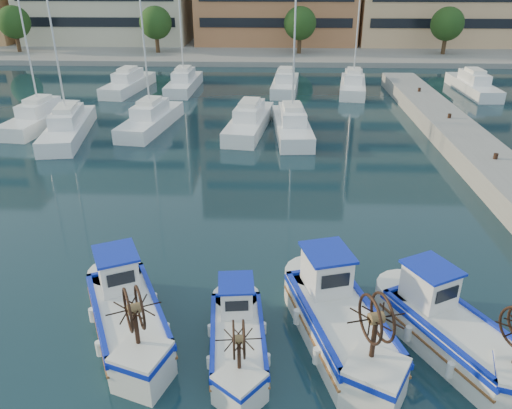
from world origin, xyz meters
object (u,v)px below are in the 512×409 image
fishing_boat_a (127,311)px  fishing_boat_d (452,329)px  fishing_boat_b (238,335)px  fishing_boat_c (339,317)px

fishing_boat_a → fishing_boat_d: 9.99m
fishing_boat_a → fishing_boat_b: (3.55, -0.79, -0.15)m
fishing_boat_a → fishing_boat_c: size_ratio=0.94×
fishing_boat_b → fishing_boat_a: bearing=161.6°
fishing_boat_c → fishing_boat_d: fishing_boat_c is taller
fishing_boat_c → fishing_boat_d: size_ratio=1.07×
fishing_boat_b → fishing_boat_c: (3.07, 0.68, 0.21)m
fishing_boat_b → fishing_boat_c: bearing=6.7°
fishing_boat_d → fishing_boat_b: bearing=154.8°
fishing_boat_b → fishing_boat_d: (6.42, 0.33, 0.15)m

